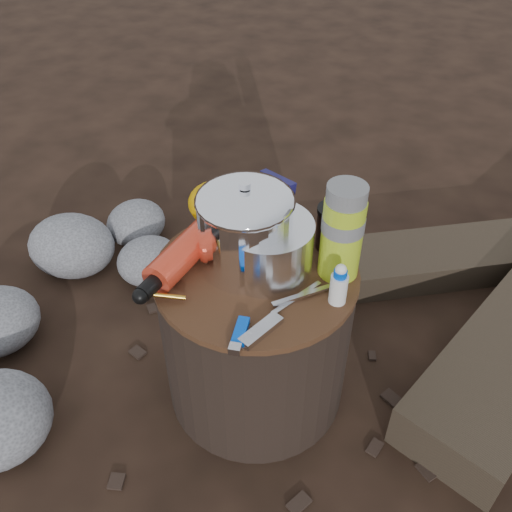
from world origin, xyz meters
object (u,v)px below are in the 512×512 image
(stump, at_px, (256,334))
(travel_mug, at_px, (332,228))
(camping_pot, at_px, (245,227))
(thermos, at_px, (342,232))
(fuel_bottle, at_px, (185,252))

(stump, height_order, travel_mug, travel_mug)
(camping_pot, xyz_separation_m, thermos, (0.21, 0.04, 0.01))
(fuel_bottle, height_order, thermos, thermos)
(camping_pot, distance_m, thermos, 0.21)
(fuel_bottle, xyz_separation_m, thermos, (0.34, 0.08, 0.08))
(camping_pot, relative_size, travel_mug, 1.92)
(camping_pot, height_order, thermos, thermos)
(travel_mug, bearing_deg, thermos, -67.82)
(stump, distance_m, camping_pot, 0.33)
(fuel_bottle, bearing_deg, thermos, 24.37)
(camping_pot, bearing_deg, fuel_bottle, -162.29)
(stump, relative_size, travel_mug, 4.29)
(stump, bearing_deg, travel_mug, 44.20)
(stump, bearing_deg, camping_pot, 150.09)
(stump, xyz_separation_m, thermos, (0.18, 0.05, 0.33))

